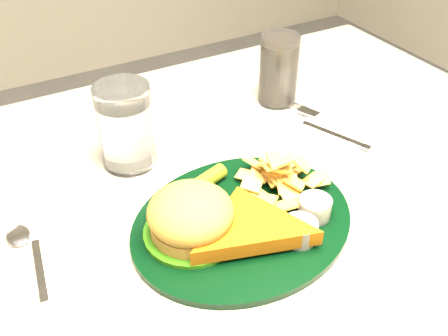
% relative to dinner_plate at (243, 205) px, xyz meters
% --- Properties ---
extents(dinner_plate, '(0.34, 0.29, 0.07)m').
position_rel_dinner_plate_xyz_m(dinner_plate, '(0.00, 0.00, 0.00)').
color(dinner_plate, black).
rests_on(dinner_plate, table).
extents(water_glass, '(0.11, 0.11, 0.13)m').
position_rel_dinner_plate_xyz_m(water_glass, '(-0.08, 0.20, 0.03)').
color(water_glass, silver).
rests_on(water_glass, table).
extents(cola_glass, '(0.08, 0.08, 0.12)m').
position_rel_dinner_plate_xyz_m(cola_glass, '(0.22, 0.25, 0.03)').
color(cola_glass, black).
rests_on(cola_glass, table).
extents(fork_napkin, '(0.17, 0.19, 0.01)m').
position_rel_dinner_plate_xyz_m(fork_napkin, '(0.23, 0.11, -0.03)').
color(fork_napkin, white).
rests_on(fork_napkin, table).
extents(spoon, '(0.05, 0.14, 0.01)m').
position_rel_dinner_plate_xyz_m(spoon, '(-0.25, 0.05, -0.03)').
color(spoon, white).
rests_on(spoon, table).
extents(wrapped_straw, '(0.21, 0.08, 0.01)m').
position_rel_dinner_plate_xyz_m(wrapped_straw, '(0.01, 0.17, -0.03)').
color(wrapped_straw, white).
rests_on(wrapped_straw, table).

